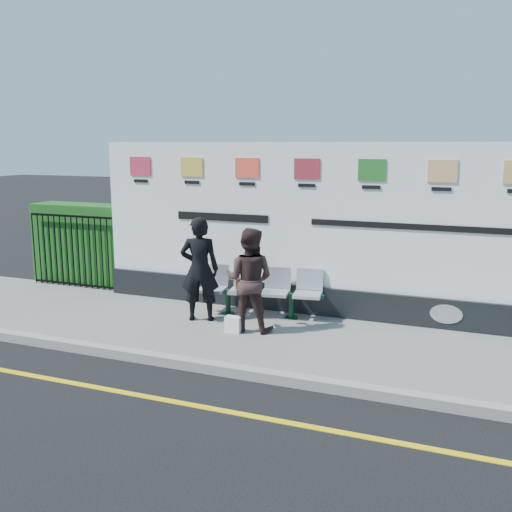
{
  "coord_description": "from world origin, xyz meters",
  "views": [
    {
      "loc": [
        3.25,
        -5.65,
        3.09
      ],
      "look_at": [
        -0.14,
        3.02,
        1.25
      ],
      "focal_mm": 40.0,
      "sensor_mm": 36.0,
      "label": 1
    }
  ],
  "objects_px": {
    "billboard": "(307,241)",
    "woman_left": "(200,269)",
    "bench": "(259,303)",
    "woman_right": "(249,279)"
  },
  "relations": [
    {
      "from": "bench",
      "to": "woman_left",
      "type": "height_order",
      "value": "woman_left"
    },
    {
      "from": "bench",
      "to": "woman_right",
      "type": "height_order",
      "value": "woman_right"
    },
    {
      "from": "woman_left",
      "to": "billboard",
      "type": "bearing_deg",
      "value": -164.0
    },
    {
      "from": "billboard",
      "to": "woman_right",
      "type": "xyz_separation_m",
      "value": [
        -0.57,
        -1.29,
        -0.46
      ]
    },
    {
      "from": "woman_left",
      "to": "woman_right",
      "type": "xyz_separation_m",
      "value": [
        0.98,
        -0.19,
        -0.05
      ]
    },
    {
      "from": "billboard",
      "to": "bench",
      "type": "height_order",
      "value": "billboard"
    },
    {
      "from": "billboard",
      "to": "woman_left",
      "type": "xyz_separation_m",
      "value": [
        -1.55,
        -1.1,
        -0.41
      ]
    },
    {
      "from": "bench",
      "to": "woman_left",
      "type": "distance_m",
      "value": 1.22
    },
    {
      "from": "bench",
      "to": "woman_right",
      "type": "distance_m",
      "value": 0.97
    },
    {
      "from": "bench",
      "to": "woman_left",
      "type": "xyz_separation_m",
      "value": [
        -0.86,
        -0.56,
        0.66
      ]
    }
  ]
}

